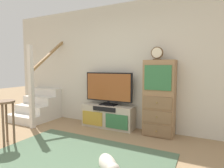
{
  "coord_description": "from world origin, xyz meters",
  "views": [
    {
      "loc": [
        1.64,
        -1.44,
        1.31
      ],
      "look_at": [
        -0.1,
        1.99,
        0.98
      ],
      "focal_mm": 30.46,
      "sensor_mm": 36.0,
      "label": 1
    }
  ],
  "objects_px": {
    "media_console": "(108,116)",
    "bar_stool_near": "(4,112)",
    "desk_clock": "(157,53)",
    "dog": "(109,165)",
    "side_cabinet": "(159,98)",
    "television": "(108,88)"
  },
  "relations": [
    {
      "from": "television",
      "to": "dog",
      "type": "distance_m",
      "value": 2.04
    },
    {
      "from": "bar_stool_near",
      "to": "dog",
      "type": "relative_size",
      "value": 1.66
    },
    {
      "from": "desk_clock",
      "to": "bar_stool_near",
      "type": "xyz_separation_m",
      "value": [
        -2.18,
        -1.63,
        -1.03
      ]
    },
    {
      "from": "side_cabinet",
      "to": "desk_clock",
      "type": "height_order",
      "value": "desk_clock"
    },
    {
      "from": "side_cabinet",
      "to": "desk_clock",
      "type": "xyz_separation_m",
      "value": [
        -0.06,
        -0.01,
        0.86
      ]
    },
    {
      "from": "media_console",
      "to": "desk_clock",
      "type": "relative_size",
      "value": 4.73
    },
    {
      "from": "media_console",
      "to": "bar_stool_near",
      "type": "height_order",
      "value": "bar_stool_near"
    },
    {
      "from": "bar_stool_near",
      "to": "dog",
      "type": "xyz_separation_m",
      "value": [
        2.01,
        -0.02,
        -0.44
      ]
    },
    {
      "from": "television",
      "to": "bar_stool_near",
      "type": "height_order",
      "value": "television"
    },
    {
      "from": "desk_clock",
      "to": "bar_stool_near",
      "type": "relative_size",
      "value": 0.33
    },
    {
      "from": "media_console",
      "to": "television",
      "type": "xyz_separation_m",
      "value": [
        -0.0,
        0.02,
        0.63
      ]
    },
    {
      "from": "media_console",
      "to": "bar_stool_near",
      "type": "xyz_separation_m",
      "value": [
        -1.12,
        -1.63,
        0.31
      ]
    },
    {
      "from": "media_console",
      "to": "bar_stool_near",
      "type": "relative_size",
      "value": 1.56
    },
    {
      "from": "television",
      "to": "bar_stool_near",
      "type": "relative_size",
      "value": 1.45
    },
    {
      "from": "media_console",
      "to": "desk_clock",
      "type": "xyz_separation_m",
      "value": [
        1.06,
        -0.0,
        1.34
      ]
    },
    {
      "from": "bar_stool_near",
      "to": "television",
      "type": "bearing_deg",
      "value": 55.99
    },
    {
      "from": "desk_clock",
      "to": "dog",
      "type": "bearing_deg",
      "value": -95.93
    },
    {
      "from": "media_console",
      "to": "dog",
      "type": "xyz_separation_m",
      "value": [
        0.89,
        -1.65,
        -0.13
      ]
    },
    {
      "from": "media_console",
      "to": "desk_clock",
      "type": "height_order",
      "value": "desk_clock"
    },
    {
      "from": "television",
      "to": "bar_stool_near",
      "type": "bearing_deg",
      "value": -124.01
    },
    {
      "from": "media_console",
      "to": "bar_stool_near",
      "type": "distance_m",
      "value": 2.0
    },
    {
      "from": "media_console",
      "to": "bar_stool_near",
      "type": "bearing_deg",
      "value": -124.39
    }
  ]
}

